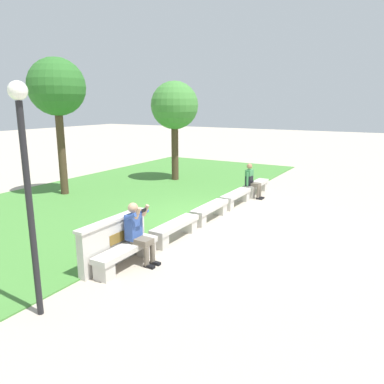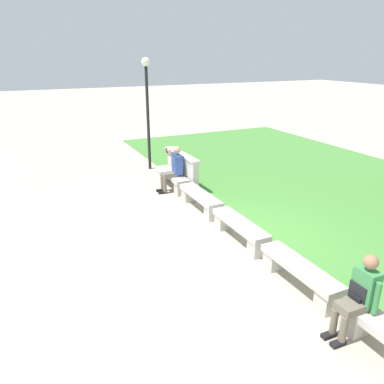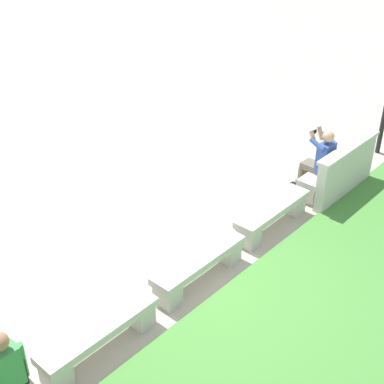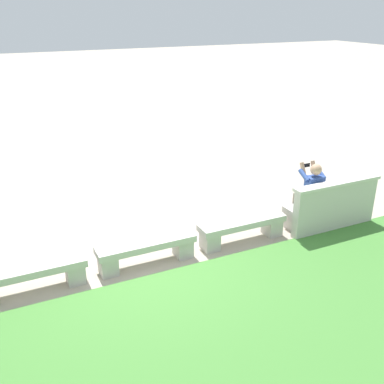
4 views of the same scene
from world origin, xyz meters
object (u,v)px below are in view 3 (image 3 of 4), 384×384
bench_mid (199,265)px  person_distant (3,369)px  bench_near (273,213)px  backpack (10,374)px  bench_main (329,174)px  person_photographer (320,158)px  bench_far (100,335)px

bench_mid → person_distant: size_ratio=1.36×
bench_near → backpack: size_ratio=4.01×
bench_main → bench_mid: bearing=0.0°
bench_mid → person_photographer: person_photographer is taller
bench_far → bench_main: bearing=180.0°
bench_main → person_photographer: size_ratio=1.30×
bench_near → bench_mid: bearing=0.0°
bench_mid → bench_main: bearing=180.0°
person_photographer → backpack: 6.59m
bench_mid → backpack: 3.12m
bench_mid → backpack: size_ratio=4.01×
bench_near → bench_far: 3.79m
bench_main → backpack: backpack is taller
person_photographer → person_distant: 6.63m
bench_main → backpack: size_ratio=4.01×
bench_near → bench_far: size_ratio=1.00×
person_distant → person_photographer: bearing=-179.9°
bench_far → bench_mid: bearing=180.0°
person_photographer → bench_main: bearing=165.8°
bench_mid → person_photographer: size_ratio=1.30×
bench_far → backpack: bearing=0.6°
person_photographer → person_distant: person_photographer is taller
bench_mid → person_photographer: bearing=-178.7°
bench_main → bench_near: size_ratio=1.00×
bench_main → person_photographer: (0.31, -0.08, 0.44)m
bench_far → backpack: size_ratio=4.01×
bench_far → person_distant: 1.30m
person_photographer → person_distant: bearing=0.1°
person_distant → backpack: size_ratio=2.94×
bench_mid → person_photographer: 3.51m
bench_main → bench_near: bearing=0.0°
person_photographer → bench_mid: bearing=1.3°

